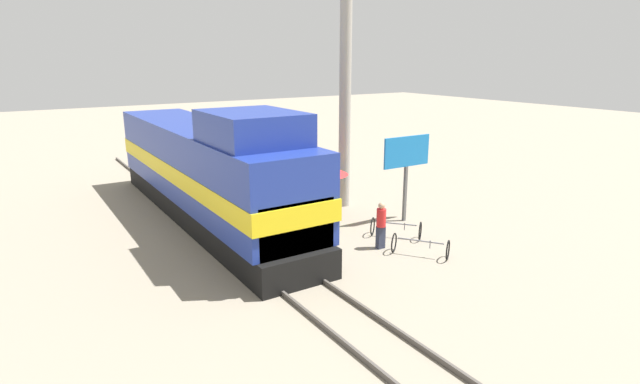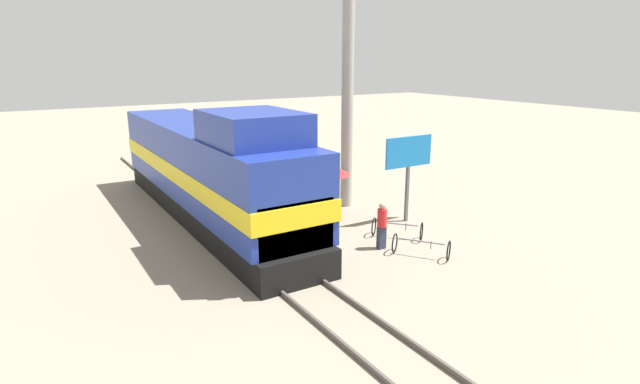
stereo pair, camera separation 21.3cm
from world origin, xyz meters
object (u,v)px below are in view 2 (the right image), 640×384
object	(u,v)px
vendor_umbrella	(325,169)
person_bystander	(382,224)
bicycle	(397,229)
utility_pole	(348,86)
bicycle_spare	(421,247)
billboard_sign	(409,157)
locomotive	(211,172)

from	to	relation	value
vendor_umbrella	person_bystander	size ratio (longest dim) A/B	1.42
vendor_umbrella	bicycle	xyz separation A→B (m)	(1.15, -3.39, -1.84)
utility_pole	bicycle_spare	size ratio (longest dim) A/B	5.50
vendor_umbrella	billboard_sign	distance (m)	3.48
person_bystander	bicycle_spare	world-z (taller)	person_bystander
locomotive	bicycle	xyz separation A→B (m)	(5.24, -5.73, -1.75)
utility_pole	bicycle_spare	world-z (taller)	utility_pole
billboard_sign	bicycle_spare	xyz separation A→B (m)	(-2.15, -3.25, -2.38)
vendor_umbrella	person_bystander	xyz separation A→B (m)	(-0.04, -3.92, -1.27)
vendor_umbrella	locomotive	bearing A→B (deg)	150.18
locomotive	bicycle_spare	xyz separation A→B (m)	(4.74, -7.58, -1.75)
locomotive	person_bystander	distance (m)	7.55
locomotive	billboard_sign	world-z (taller)	locomotive
bicycle_spare	person_bystander	bearing A→B (deg)	82.43
locomotive	bicycle_spare	distance (m)	9.11
person_bystander	bicycle_spare	xyz separation A→B (m)	(0.70, -1.32, -0.58)
person_bystander	bicycle_spare	size ratio (longest dim) A/B	0.88
utility_pole	bicycle	bearing A→B (deg)	-99.95
utility_pole	bicycle	world-z (taller)	utility_pole
vendor_umbrella	bicycle_spare	world-z (taller)	vendor_umbrella
locomotive	utility_pole	distance (m)	7.00
utility_pole	person_bystander	distance (m)	7.15
billboard_sign	bicycle_spare	size ratio (longest dim) A/B	1.82
bicycle_spare	vendor_umbrella	bearing A→B (deg)	61.64
person_bystander	bicycle	distance (m)	1.43
person_bystander	bicycle	bearing A→B (deg)	23.91
locomotive	bicycle_spare	world-z (taller)	locomotive
vendor_umbrella	utility_pole	bearing A→B (deg)	32.16
billboard_sign	bicycle	size ratio (longest dim) A/B	1.90
vendor_umbrella	billboard_sign	xyz separation A→B (m)	(2.80, -2.00, 0.54)
person_bystander	billboard_sign	bearing A→B (deg)	34.09
vendor_umbrella	billboard_sign	size ratio (longest dim) A/B	0.68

